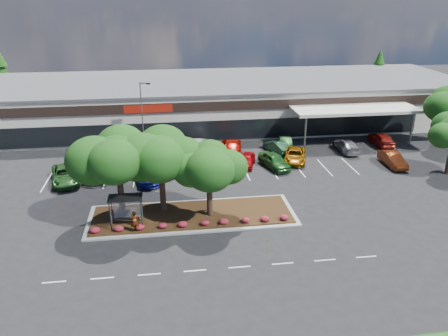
{
  "coord_description": "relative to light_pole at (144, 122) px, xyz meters",
  "views": [
    {
      "loc": [
        -3.87,
        -29.91,
        18.39
      ],
      "look_at": [
        1.41,
        8.53,
        2.6
      ],
      "focal_mm": 35.0,
      "sensor_mm": 36.0,
      "label": 1
    }
  ],
  "objects": [
    {
      "name": "car_14",
      "position": [
        17.47,
        -0.42,
        -3.09
      ],
      "size": [
        2.28,
        4.47,
        1.4
      ],
      "primitive_type": "imported",
      "rotation": [
        0.0,
        0.0,
        2.95
      ],
      "color": "#174519",
      "rests_on": "ground"
    },
    {
      "name": "retail_store",
      "position": [
        6.62,
        12.54,
        -0.64
      ],
      "size": [
        80.4,
        25.2,
        6.25
      ],
      "color": "beige",
      "rests_on": "ground"
    },
    {
      "name": "car_13",
      "position": [
        10.44,
        -1.66,
        -2.93
      ],
      "size": [
        3.24,
        6.21,
        1.72
      ],
      "primitive_type": "imported",
      "rotation": [
        0.0,
        0.0,
        3.0
      ],
      "color": "#940C02",
      "rests_on": "ground"
    },
    {
      "name": "survey_stake",
      "position": [
        9.77,
        -23.59,
        -3.16
      ],
      "size": [
        0.07,
        0.14,
        0.98
      ],
      "color": "tan",
      "rests_on": "ground"
    },
    {
      "name": "car_16",
      "position": [
        24.48,
        -3.06,
        -3.07
      ],
      "size": [
        2.1,
        4.98,
        1.44
      ],
      "primitive_type": "imported",
      "rotation": [
        0.0,
        0.0,
        3.12
      ],
      "color": "slate",
      "rests_on": "ground"
    },
    {
      "name": "light_pole",
      "position": [
        0.0,
        0.0,
        0.0
      ],
      "size": [
        1.43,
        0.65,
        8.63
      ],
      "rotation": [
        0.0,
        0.0,
        0.22
      ],
      "color": "#9D9E99",
      "rests_on": "ground"
    },
    {
      "name": "car_6",
      "position": [
        14.42,
        -7.13,
        -2.97
      ],
      "size": [
        3.3,
        5.19,
        1.64
      ],
      "primitive_type": "imported",
      "rotation": [
        0.0,
        0.0,
        0.31
      ],
      "color": "#1D561D",
      "rests_on": "ground"
    },
    {
      "name": "car_17",
      "position": [
        29.85,
        -1.45,
        -2.96
      ],
      "size": [
        2.11,
        4.91,
        1.65
      ],
      "primitive_type": "imported",
      "rotation": [
        0.0,
        0.0,
        3.11
      ],
      "color": "maroon",
      "rests_on": "ground"
    },
    {
      "name": "car_15",
      "position": [
        15.98,
        -2.24,
        -3.09
      ],
      "size": [
        2.91,
        4.51,
        1.4
      ],
      "primitive_type": "imported",
      "rotation": [
        0.0,
        0.0,
        3.51
      ],
      "color": "#194125",
      "rests_on": "ground"
    },
    {
      "name": "car_4",
      "position": [
        10.43,
        -6.23,
        -3.04
      ],
      "size": [
        2.86,
        4.69,
        1.49
      ],
      "primitive_type": "imported",
      "rotation": [
        0.0,
        0.0,
        -0.27
      ],
      "color": "maroon",
      "rests_on": "ground"
    },
    {
      "name": "car_0",
      "position": [
        -7.9,
        -8.08,
        -3.0
      ],
      "size": [
        3.79,
        6.14,
        1.59
      ],
      "primitive_type": "imported",
      "rotation": [
        0.0,
        0.0,
        0.21
      ],
      "color": "#245320",
      "rests_on": "ground"
    },
    {
      "name": "car_8",
      "position": [
        27.81,
        -8.37,
        -3.04
      ],
      "size": [
        1.66,
        4.6,
        1.51
      ],
      "primitive_type": "imported",
      "rotation": [
        0.0,
        0.0,
        -0.01
      ],
      "color": "maroon",
      "rests_on": "ground"
    },
    {
      "name": "ground",
      "position": [
        6.56,
        -21.37,
        -3.79
      ],
      "size": [
        160.0,
        160.0,
        0.0
      ],
      "primitive_type": "plane",
      "color": "black",
      "rests_on": "ground"
    },
    {
      "name": "island_tree_mid",
      "position": [
        2.06,
        -16.17,
        0.13
      ],
      "size": [
        6.6,
        6.6,
        7.32
      ],
      "primitive_type": null,
      "color": "#0F3C0F",
      "rests_on": "landscape_island"
    },
    {
      "name": "lane_markings",
      "position": [
        6.42,
        -10.94,
        -3.78
      ],
      "size": [
        33.12,
        20.06,
        0.01
      ],
      "color": "silver",
      "rests_on": "ground"
    },
    {
      "name": "conifer_north_east",
      "position": [
        40.56,
        22.63,
        0.71
      ],
      "size": [
        3.96,
        3.96,
        9.0
      ],
      "primitive_type": "cone",
      "color": "#0F3C0F",
      "rests_on": "ground"
    },
    {
      "name": "person_waiting",
      "position": [
        -0.26,
        -19.67,
        -2.63
      ],
      "size": [
        0.75,
        0.59,
        1.81
      ],
      "primitive_type": "imported",
      "rotation": [
        0.0,
        0.0,
        3.4
      ],
      "color": "#594C47",
      "rests_on": "landscape_island"
    },
    {
      "name": "car_1",
      "position": [
        -4.49,
        -6.92,
        -2.96
      ],
      "size": [
        3.75,
        6.38,
        1.67
      ],
      "primitive_type": "imported",
      "rotation": [
        0.0,
        0.0,
        -0.17
      ],
      "color": "maroon",
      "rests_on": "ground"
    },
    {
      "name": "island_tree_west",
      "position": [
        -1.44,
        -16.87,
        0.41
      ],
      "size": [
        7.2,
        7.2,
        7.89
      ],
      "primitive_type": null,
      "color": "#0F3C0F",
      "rests_on": "landscape_island"
    },
    {
      "name": "car_3",
      "position": [
        2.89,
        -6.09,
        -2.99
      ],
      "size": [
        3.09,
        5.05,
        1.61
      ],
      "primitive_type": "imported",
      "rotation": [
        0.0,
        0.0,
        -0.27
      ],
      "color": "#BABABA",
      "rests_on": "ground"
    },
    {
      "name": "car_5",
      "position": [
        11.49,
        -6.16,
        -3.1
      ],
      "size": [
        2.84,
        4.37,
        1.38
      ],
      "primitive_type": "imported",
      "rotation": [
        0.0,
        0.0,
        -0.32
      ],
      "color": "#940408",
      "rests_on": "ground"
    },
    {
      "name": "landscape_island",
      "position": [
        4.56,
        -17.37,
        -3.67
      ],
      "size": [
        18.0,
        6.0,
        0.26
      ],
      "color": "#9D9E99",
      "rests_on": "ground"
    },
    {
      "name": "shrub_row",
      "position": [
        4.56,
        -19.47,
        -3.28
      ],
      "size": [
        17.0,
        0.8,
        0.5
      ],
      "primitive_type": null,
      "color": "maroon",
      "rests_on": "landscape_island"
    },
    {
      "name": "car_12",
      "position": [
        6.34,
        -0.57,
        -2.98
      ],
      "size": [
        3.64,
        5.99,
        1.62
      ],
      "primitive_type": "imported",
      "rotation": [
        0.0,
        0.0,
        2.88
      ],
      "color": "silver",
      "rests_on": "ground"
    },
    {
      "name": "conifer_north_west",
      "position": [
        -23.44,
        24.63,
        1.21
      ],
      "size": [
        4.4,
        4.4,
        10.0
      ],
      "primitive_type": "cone",
      "color": "#0F3C0F",
      "rests_on": "ground"
    },
    {
      "name": "car_9",
      "position": [
        -4.05,
        -2.54,
        -2.94
      ],
      "size": [
        3.42,
        5.34,
        1.69
      ],
      "primitive_type": "imported",
      "rotation": [
        0.0,
        0.0,
        3.45
      ],
      "color": "maroon",
      "rests_on": "ground"
    },
    {
      "name": "car_10",
      "position": [
        1.93,
        -0.24,
        -2.94
      ],
      "size": [
        3.41,
        6.18,
        1.7
      ],
      "primitive_type": "imported",
      "rotation": [
        0.0,
        0.0,
        3.33
      ],
      "color": "#900C08",
      "rests_on": "ground"
    },
    {
      "name": "island_tree_east",
      "position": [
        6.06,
        -17.67,
        -0.28
      ],
      "size": [
        5.8,
        5.8,
        6.5
      ],
      "primitive_type": null,
      "color": "#0F3C0F",
      "rests_on": "landscape_island"
    },
    {
      "name": "car_11",
      "position": [
        0.11,
        -2.72,
        -2.94
      ],
      "size": [
        3.26,
        6.28,
        1.69
      ],
      "primitive_type": "imported",
      "rotation": [
        0.0,
        0.0,
        3.22
      ],
      "color": "#195026",
      "rests_on": "ground"
    },
    {
      "name": "car_7",
      "position": [
        17.26,
        -5.54,
        -3.07
      ],
      "size": [
        3.83,
        5.69,
        1.45
      ],
      "primitive_type": "imported",
      "rotation": [
        0.0,
        0.0,
        -0.3
      ],
      "color": "#7F4704",
      "rests_on": "ground"
    },
    {
      "name": "car_2",
      "position": [
        0.3,
        -8.84,
        -3.0
      ],
      "size": [
        3.24,
        5.76,
        1.58
      ],
      "primitive_type": "imported",
      "rotation": [
        0.0,
        0.0,
        0.2
      ],
      "color": "navy",
      "rests_on": "ground"
    },
    {
      "name": "bus_shelter",
      "position": [
        -0.94,
        -18.42,
        -1.48
      ],
      "size": [
        2.75,
        1.55,
        2.59
      ],
      "color": "black",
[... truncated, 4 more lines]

